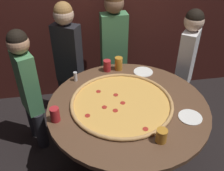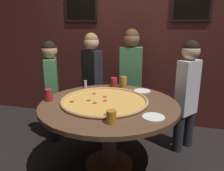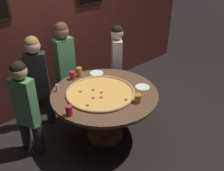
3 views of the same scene
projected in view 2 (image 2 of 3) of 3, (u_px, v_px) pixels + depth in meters
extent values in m
plane|color=black|center=(109.00, 165.00, 2.43)|extent=(24.00, 24.00, 0.00)
cube|color=#4C1E19|center=(132.00, 39.00, 3.29)|extent=(6.40, 0.06, 2.60)
cube|color=black|center=(81.00, 8.00, 3.33)|extent=(0.52, 0.02, 0.40)
cube|color=#B2A893|center=(81.00, 8.00, 3.33)|extent=(0.46, 0.01, 0.34)
cube|color=black|center=(191.00, 6.00, 2.93)|extent=(0.52, 0.02, 0.40)
cube|color=slate|center=(192.00, 6.00, 2.93)|extent=(0.46, 0.01, 0.34)
cylinder|color=brown|center=(109.00, 105.00, 2.23)|extent=(1.41, 1.41, 0.04)
cylinder|color=brown|center=(109.00, 137.00, 2.33)|extent=(0.16, 0.16, 0.70)
cylinder|color=brown|center=(109.00, 164.00, 2.42)|extent=(0.52, 0.52, 0.04)
cylinder|color=#E5A84C|center=(105.00, 101.00, 2.26)|extent=(0.87, 0.87, 0.01)
torus|color=tan|center=(105.00, 100.00, 2.26)|extent=(0.91, 0.91, 0.03)
cylinder|color=#A8281E|center=(105.00, 101.00, 2.25)|extent=(0.04, 0.04, 0.00)
cylinder|color=#A8281E|center=(105.00, 97.00, 2.37)|extent=(0.04, 0.04, 0.00)
cylinder|color=#A8281E|center=(106.00, 115.00, 1.90)|extent=(0.04, 0.04, 0.00)
cylinder|color=#A8281E|center=(72.00, 102.00, 2.22)|extent=(0.04, 0.04, 0.00)
cylinder|color=#A8281E|center=(94.00, 94.00, 2.48)|extent=(0.04, 0.04, 0.00)
cylinder|color=#A8281E|center=(95.00, 103.00, 2.18)|extent=(0.04, 0.04, 0.00)
cylinder|color=#A8281E|center=(89.00, 100.00, 2.26)|extent=(0.04, 0.04, 0.00)
cylinder|color=#BC7A23|center=(124.00, 82.00, 2.75)|extent=(0.08, 0.08, 0.14)
cylinder|color=#BC7A23|center=(111.00, 117.00, 1.75)|extent=(0.08, 0.08, 0.11)
cylinder|color=#B22328|center=(49.00, 95.00, 2.27)|extent=(0.08, 0.08, 0.13)
cylinder|color=#B22328|center=(114.00, 82.00, 2.78)|extent=(0.08, 0.08, 0.12)
cylinder|color=white|center=(153.00, 117.00, 1.88)|extent=(0.19, 0.19, 0.01)
cylinder|color=white|center=(142.00, 91.00, 2.62)|extent=(0.20, 0.20, 0.01)
cylinder|color=silver|center=(85.00, 85.00, 2.75)|extent=(0.04, 0.04, 0.08)
cylinder|color=#B7B7BC|center=(85.00, 81.00, 2.73)|extent=(0.04, 0.04, 0.01)
cylinder|color=#232328|center=(54.00, 125.00, 2.90)|extent=(0.16, 0.16, 0.46)
cylinder|color=#232328|center=(55.00, 118.00, 3.09)|extent=(0.16, 0.16, 0.46)
cube|color=#4C8C59|center=(52.00, 83.00, 2.85)|extent=(0.25, 0.31, 0.64)
sphere|color=tan|center=(49.00, 51.00, 2.73)|extent=(0.20, 0.20, 0.20)
sphere|color=black|center=(49.00, 48.00, 2.73)|extent=(0.18, 0.18, 0.18)
cylinder|color=#232328|center=(188.00, 128.00, 2.79)|extent=(0.17, 0.17, 0.47)
cylinder|color=#232328|center=(178.00, 133.00, 2.67)|extent=(0.17, 0.17, 0.47)
cube|color=white|center=(188.00, 88.00, 2.58)|extent=(0.29, 0.31, 0.65)
sphere|color=beige|center=(191.00, 51.00, 2.46)|extent=(0.20, 0.20, 0.20)
sphere|color=black|center=(191.00, 48.00, 2.45)|extent=(0.19, 0.19, 0.19)
cylinder|color=#232328|center=(137.00, 112.00, 3.25)|extent=(0.14, 0.14, 0.50)
cylinder|color=#232328|center=(122.00, 111.00, 3.30)|extent=(0.14, 0.14, 0.50)
cube|color=#4C8C59|center=(131.00, 72.00, 3.11)|extent=(0.31, 0.17, 0.71)
sphere|color=#8C664C|center=(132.00, 39.00, 2.99)|extent=(0.22, 0.22, 0.22)
sphere|color=brown|center=(132.00, 36.00, 2.98)|extent=(0.20, 0.20, 0.20)
cylinder|color=#232328|center=(98.00, 114.00, 3.22)|extent=(0.18, 0.18, 0.49)
cylinder|color=#232328|center=(88.00, 110.00, 3.37)|extent=(0.18, 0.18, 0.49)
cube|color=#232328|center=(92.00, 74.00, 3.14)|extent=(0.33, 0.28, 0.68)
sphere|color=beige|center=(91.00, 43.00, 3.02)|extent=(0.21, 0.21, 0.21)
sphere|color=#9E703D|center=(91.00, 40.00, 3.01)|extent=(0.19, 0.19, 0.19)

